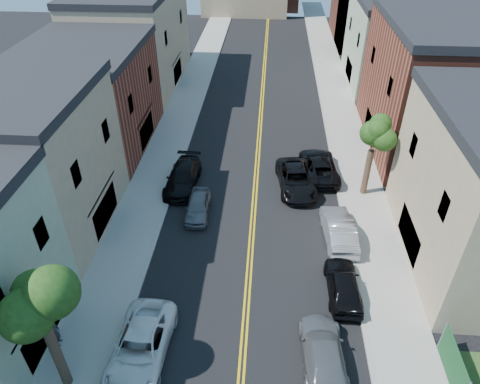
% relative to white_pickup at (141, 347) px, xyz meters
% --- Properties ---
extents(sidewalk_left, '(3.20, 100.00, 0.15)m').
position_rel_white_pickup_xyz_m(sidewalk_left, '(-3.04, 24.38, -0.69)').
color(sidewalk_left, gray).
rests_on(sidewalk_left, ground).
extents(sidewalk_right, '(3.20, 100.00, 0.15)m').
position_rel_white_pickup_xyz_m(sidewalk_right, '(12.76, 24.38, -0.69)').
color(sidewalk_right, gray).
rests_on(sidewalk_right, ground).
extents(curb_left, '(0.30, 100.00, 0.15)m').
position_rel_white_pickup_xyz_m(curb_left, '(-1.29, 24.38, -0.69)').
color(curb_left, gray).
rests_on(curb_left, ground).
extents(curb_right, '(0.30, 100.00, 0.15)m').
position_rel_white_pickup_xyz_m(curb_right, '(11.01, 24.38, -0.69)').
color(curb_right, gray).
rests_on(curb_right, ground).
extents(bldg_left_tan_near, '(9.00, 10.00, 9.00)m').
position_rel_white_pickup_xyz_m(bldg_left_tan_near, '(-9.14, 9.38, 3.74)').
color(bldg_left_tan_near, '#998466').
rests_on(bldg_left_tan_near, ground).
extents(bldg_left_brick, '(9.00, 12.00, 8.00)m').
position_rel_white_pickup_xyz_m(bldg_left_brick, '(-9.14, 20.38, 3.24)').
color(bldg_left_brick, brown).
rests_on(bldg_left_brick, ground).
extents(bldg_left_tan_far, '(9.00, 16.00, 9.50)m').
position_rel_white_pickup_xyz_m(bldg_left_tan_far, '(-9.14, 34.38, 3.99)').
color(bldg_left_tan_far, '#998466').
rests_on(bldg_left_tan_far, ground).
extents(bldg_right_brick, '(9.00, 14.00, 10.00)m').
position_rel_white_pickup_xyz_m(bldg_right_brick, '(18.86, 22.38, 4.24)').
color(bldg_right_brick, brown).
rests_on(bldg_right_brick, ground).
extents(bldg_right_palegrn, '(9.00, 12.00, 8.50)m').
position_rel_white_pickup_xyz_m(bldg_right_palegrn, '(18.86, 36.38, 3.49)').
color(bldg_right_palegrn, gray).
rests_on(bldg_right_palegrn, ground).
extents(tree_left_mid, '(5.20, 5.20, 9.29)m').
position_rel_white_pickup_xyz_m(tree_left_mid, '(-3.02, -1.62, 5.82)').
color(tree_left_mid, '#3D291E').
rests_on(tree_left_mid, sidewalk_left).
extents(tree_right_far, '(4.40, 4.40, 8.03)m').
position_rel_white_pickup_xyz_m(tree_right_far, '(12.78, 14.38, 4.99)').
color(tree_right_far, '#3D291E').
rests_on(tree_right_far, sidewalk_right).
extents(white_pickup, '(2.73, 5.58, 1.53)m').
position_rel_white_pickup_xyz_m(white_pickup, '(0.00, 0.00, 0.00)').
color(white_pickup, white).
rests_on(white_pickup, ground).
extents(grey_car_left, '(1.68, 3.95, 1.33)m').
position_rel_white_pickup_xyz_m(grey_car_left, '(1.06, 11.19, -0.10)').
color(grey_car_left, '#575A5E').
rests_on(grey_car_left, ground).
extents(black_car_left, '(2.39, 5.41, 1.54)m').
position_rel_white_pickup_xyz_m(black_car_left, '(-0.56, 14.46, 0.01)').
color(black_car_left, black).
rests_on(black_car_left, ground).
extents(grey_car_right, '(2.25, 5.03, 1.43)m').
position_rel_white_pickup_xyz_m(grey_car_right, '(8.66, 0.29, -0.05)').
color(grey_car_right, '#575A5E').
rests_on(grey_car_right, ground).
extents(black_car_right, '(1.86, 4.42, 1.49)m').
position_rel_white_pickup_xyz_m(black_car_right, '(10.12, 4.66, -0.02)').
color(black_car_right, black).
rests_on(black_car_right, ground).
extents(silver_car_right, '(2.04, 4.98, 1.60)m').
position_rel_white_pickup_xyz_m(silver_car_right, '(10.36, 9.26, 0.04)').
color(silver_car_right, '#9E9FA5').
rests_on(silver_car_right, ground).
extents(dark_car_right_far, '(3.06, 5.81, 1.56)m').
position_rel_white_pickup_xyz_m(dark_car_right_far, '(9.67, 16.75, 0.02)').
color(dark_car_right_far, black).
rests_on(dark_car_right_far, ground).
extents(black_suv_lane, '(3.21, 5.83, 1.55)m').
position_rel_white_pickup_xyz_m(black_suv_lane, '(7.86, 14.78, 0.01)').
color(black_suv_lane, black).
rests_on(black_suv_lane, ground).
extents(pedestrian_left, '(0.50, 0.65, 1.60)m').
position_rel_white_pickup_xyz_m(pedestrian_left, '(-4.24, 0.33, 0.19)').
color(pedestrian_left, '#26262E').
rests_on(pedestrian_left, sidewalk_left).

